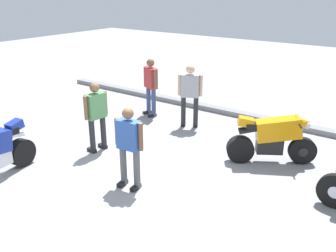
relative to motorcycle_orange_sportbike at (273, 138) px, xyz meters
name	(u,v)px	position (x,y,z in m)	size (l,w,h in m)	color
ground_plane	(141,177)	(-1.91, -2.20, -0.59)	(40.00, 40.00, 0.00)	gray
curb_edge	(239,114)	(-1.91, 2.40, -0.52)	(14.00, 0.30, 0.15)	gray
motorcycle_orange_sportbike	(273,138)	(0.00, 0.00, 0.00)	(1.75, 1.21, 1.14)	black
person_in_gray_shirt	(190,92)	(-2.66, 0.81, 0.41)	(0.63, 0.48, 1.74)	#262628
person_in_green_shirt	(96,113)	(-3.56, -1.78, 0.35)	(0.35, 0.65, 1.66)	#262628
person_in_blue_shirt	(129,143)	(-1.85, -2.60, 0.32)	(0.64, 0.34, 1.62)	#59595B
person_in_red_shirt	(151,83)	(-4.14, 0.98, 0.38)	(0.63, 0.46, 1.70)	#384772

